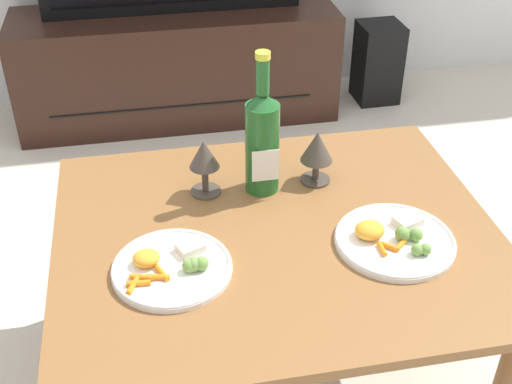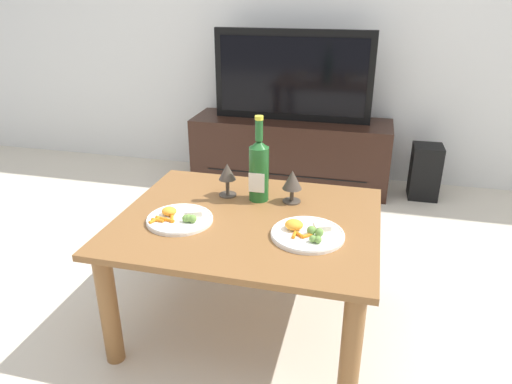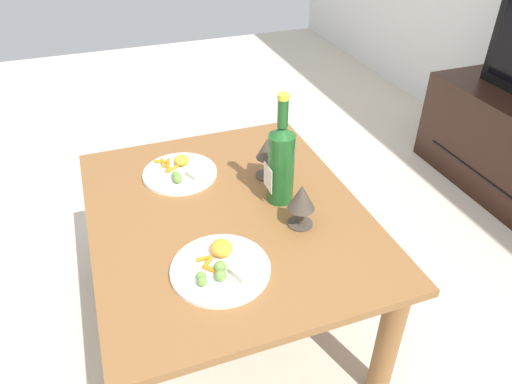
% 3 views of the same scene
% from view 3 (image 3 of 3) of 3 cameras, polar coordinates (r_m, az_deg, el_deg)
% --- Properties ---
extents(ground_plane, '(6.40, 6.40, 0.00)m').
position_cam_3_polar(ground_plane, '(1.83, -2.99, -14.59)').
color(ground_plane, beige).
extents(dining_table, '(1.01, 0.83, 0.49)m').
position_cam_3_polar(dining_table, '(1.54, -3.45, -4.82)').
color(dining_table, brown).
rests_on(dining_table, ground_plane).
extents(wine_bottle, '(0.08, 0.09, 0.36)m').
position_cam_3_polar(wine_bottle, '(1.46, 3.02, 3.72)').
color(wine_bottle, '#1E5923').
rests_on(wine_bottle, dining_table).
extents(goblet_left, '(0.08, 0.08, 0.15)m').
position_cam_3_polar(goblet_left, '(1.59, 1.32, 4.92)').
color(goblet_left, '#473D33').
rests_on(goblet_left, dining_table).
extents(goblet_right, '(0.08, 0.08, 0.14)m').
position_cam_3_polar(goblet_right, '(1.38, 5.48, -0.87)').
color(goblet_right, '#473D33').
rests_on(goblet_right, dining_table).
extents(dinner_plate_left, '(0.26, 0.26, 0.04)m').
position_cam_3_polar(dinner_plate_left, '(1.66, -9.09, 2.36)').
color(dinner_plate_left, white).
rests_on(dinner_plate_left, dining_table).
extents(dinner_plate_right, '(0.27, 0.27, 0.05)m').
position_cam_3_polar(dinner_plate_right, '(1.28, -4.26, -8.95)').
color(dinner_plate_right, white).
rests_on(dinner_plate_right, dining_table).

